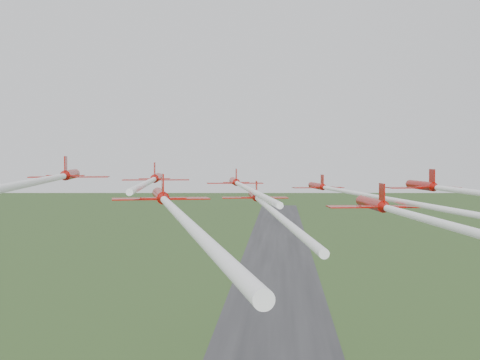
# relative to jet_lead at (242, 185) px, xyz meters

# --- Properties ---
(runway) EXTENTS (38.00, 900.00, 0.04)m
(runway) POSITION_rel_jet_lead_xyz_m (4.20, 194.49, -50.01)
(runway) COLOR #2E2E31
(runway) RESTS_ON ground
(jet_lead) EXTENTS (13.21, 63.27, 2.92)m
(jet_lead) POSITION_rel_jet_lead_xyz_m (0.00, 0.00, 0.00)
(jet_lead) COLOR #A00B05
(jet_row2_left) EXTENTS (10.09, 45.78, 2.91)m
(jet_row2_left) POSITION_rel_jet_lead_xyz_m (-11.34, -11.94, 1.22)
(jet_row2_left) COLOR #A00B05
(jet_row2_right) EXTENTS (14.85, 60.89, 2.37)m
(jet_row2_right) POSITION_rel_jet_lead_xyz_m (14.76, -11.71, -0.29)
(jet_row2_right) COLOR #A00B05
(jet_row3_left) EXTENTS (13.61, 53.73, 2.88)m
(jet_row3_left) POSITION_rel_jet_lead_xyz_m (-18.07, -31.19, 2.11)
(jet_row3_left) COLOR #A00B05
(jet_row3_mid) EXTENTS (10.11, 56.91, 2.51)m
(jet_row3_mid) POSITION_rel_jet_lead_xyz_m (4.07, -29.31, -0.66)
(jet_row3_mid) COLOR #A00B05
(jet_row3_right) EXTENTS (12.63, 60.74, 2.89)m
(jet_row3_right) POSITION_rel_jet_lead_xyz_m (26.92, -23.49, 0.42)
(jet_row3_right) COLOR #A00B05
(jet_row4_left) EXTENTS (17.09, 55.96, 2.94)m
(jet_row4_left) POSITION_rel_jet_lead_xyz_m (-3.42, -45.43, 0.33)
(jet_row4_left) COLOR #A00B05
(jet_row4_right) EXTENTS (9.91, 47.34, 2.85)m
(jet_row4_right) POSITION_rel_jet_lead_xyz_m (16.46, -40.03, -0.56)
(jet_row4_right) COLOR #A00B05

